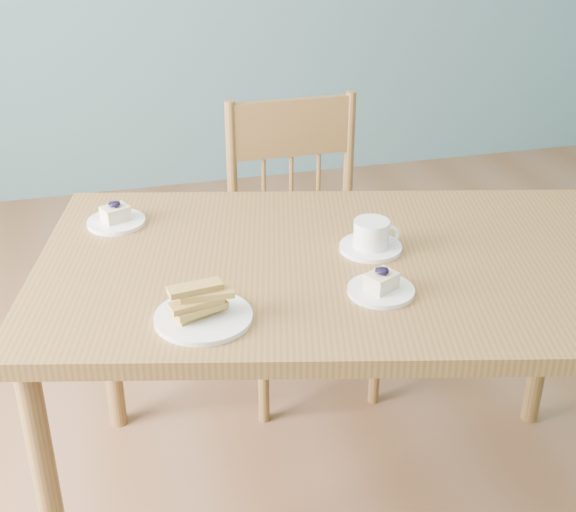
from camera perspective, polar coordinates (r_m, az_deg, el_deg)
The scene contains 7 objects.
room at distance 1.71m, azimuth 5.44°, elevation 15.84°, with size 5.01×5.01×2.71m.
dining_table at distance 1.98m, azimuth 3.67°, elevation -2.29°, with size 1.63×1.16×0.79m.
dining_chair at distance 2.63m, azimuth 1.05°, elevation 0.51°, with size 0.44×0.42×0.97m.
cheesecake_plate_near at distance 1.81m, azimuth 6.64°, elevation -2.17°, with size 0.15×0.15×0.06m.
cheesecake_plate_far at distance 2.16m, azimuth -12.14°, elevation 2.65°, with size 0.15×0.15×0.06m.
coffee_cup at distance 1.98m, azimuth 5.97°, elevation 1.31°, with size 0.16×0.16×0.08m.
biscotti_plate at distance 1.70m, azimuth -6.07°, elevation -3.78°, with size 0.21×0.21×0.08m.
Camera 1 is at (-0.57, -1.58, 1.70)m, focal length 50.00 mm.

